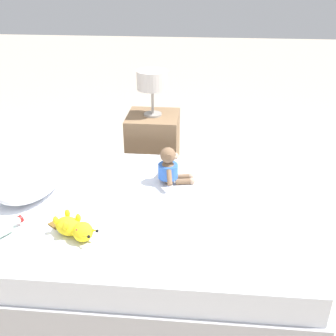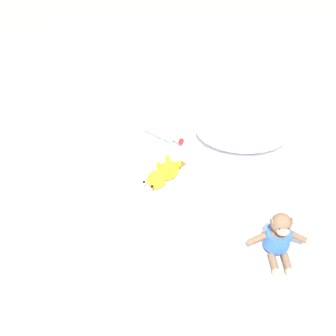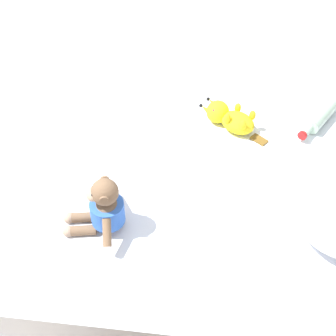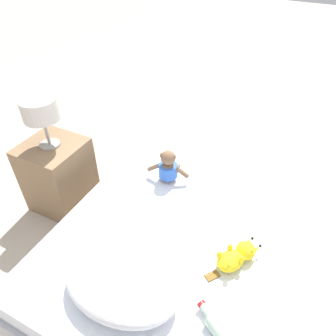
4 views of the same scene
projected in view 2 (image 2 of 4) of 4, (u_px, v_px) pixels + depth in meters
The scene contains 6 objects.
ground_plane at pixel (216, 263), 2.67m from camera, with size 16.00×16.00×0.00m, color #B7A893.
bed at pixel (218, 241), 2.54m from camera, with size 1.36×1.95×0.40m.
pillow at pixel (242, 131), 2.81m from camera, with size 0.57×0.40×0.15m.
plush_monkey at pixel (279, 238), 2.17m from camera, with size 0.29×0.24×0.24m.
plush_yellow_creature at pixel (163, 174), 2.57m from camera, with size 0.22×0.31×0.10m.
glass_bottle at pixel (160, 131), 2.87m from camera, with size 0.27×0.19×0.08m.
Camera 2 is at (-0.06, -1.65, 2.18)m, focal length 50.20 mm.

